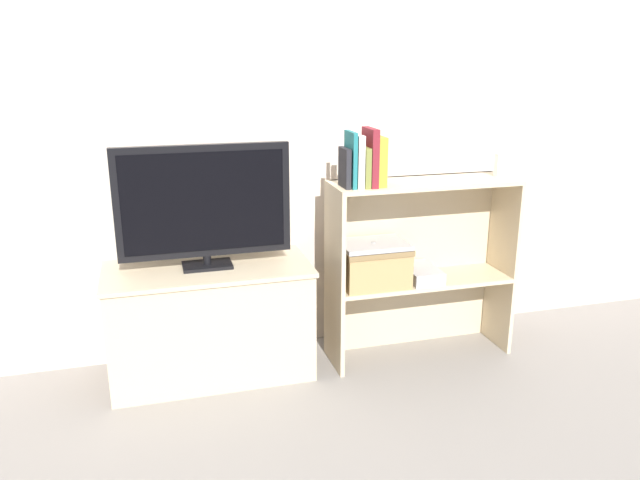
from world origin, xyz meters
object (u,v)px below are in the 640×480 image
Objects in this scene: book_olive at (363,167)px; magazine_stack at (421,273)px; baby_monitor at (500,165)px; tv at (204,204)px; book_ivory at (357,161)px; laptop at (373,244)px; book_mustard at (378,161)px; tv_stand at (210,321)px; book_charcoal at (345,168)px; book_teal at (351,159)px; book_maroon at (370,157)px; storage_basket_left at (373,263)px.

magazine_stack is (0.32, 0.03, -0.54)m from book_olive.
book_olive is 0.74× the size of magazine_stack.
magazine_stack is at bearing -178.55° from baby_monitor.
book_ivory reaches higher than tv.
magazine_stack is at bearing 5.29° from book_olive.
laptop is at bearing 14.12° from book_ivory.
book_ivory is 0.96× the size of magazine_stack.
magazine_stack is (0.25, 0.03, -0.56)m from book_mustard.
book_olive reaches higher than magazine_stack.
laptop is (0.76, -0.09, 0.33)m from tv_stand.
tv is 1.09m from magazine_stack.
book_mustard reaches higher than book_charcoal.
tv_stand is 4.00× the size of book_ivory.
book_mustard reaches higher than tv_stand.
magazine_stack is at bearing 6.80° from book_mustard.
laptop is (0.13, 0.02, -0.41)m from book_teal.
book_ivory is at bearing -175.17° from magazine_stack.
book_charcoal is 0.05m from book_teal.
tv_stand is 1.00m from book_olive.
book_olive is at bearing -176.84° from baby_monitor.
tv is at bearing -90.00° from tv_stand.
book_ivory is at bearing 180.00° from book_mustard.
book_maroon is 0.82× the size of laptop.
book_maroon is 0.65m from magazine_stack.
book_mustard is 0.69× the size of storage_basket_left.
book_charcoal is 0.75× the size of book_ivory.
laptop reaches higher than magazine_stack.
book_teal is 1.06× the size of book_ivory.
book_ivory is at bearing 180.00° from book_olive.
book_ivory reaches higher than book_charcoal.
book_maroon is 1.17× the size of book_mustard.
book_maroon is 0.04m from book_mustard.
book_teal reaches higher than book_mustard.
baby_monitor reaches higher than storage_basket_left.
book_maroon is at bearing 0.00° from book_charcoal.
baby_monitor is at bearing -2.90° from tv.
book_olive is 0.47m from storage_basket_left.
book_ivory is at bearing 180.00° from book_maroon.
book_charcoal is at bearing -10.42° from tv_stand.
magazine_stack is (0.35, 0.03, -0.57)m from book_ivory.
book_teal is 1.75× the size of baby_monitor.
tv_stand is 1.05m from book_maroon.
book_mustard is 0.70× the size of laptop.
book_olive is at bearing -0.00° from book_teal.
book_ivory is 0.74× the size of laptop.
tv_stand is at bearing 90.00° from tv.
book_maroon is (0.73, -0.11, 0.75)m from tv_stand.
book_mustard is at bearing -176.49° from baby_monitor.
book_mustard is at bearing 0.00° from book_charcoal.
book_olive is at bearing -180.00° from book_maroon.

